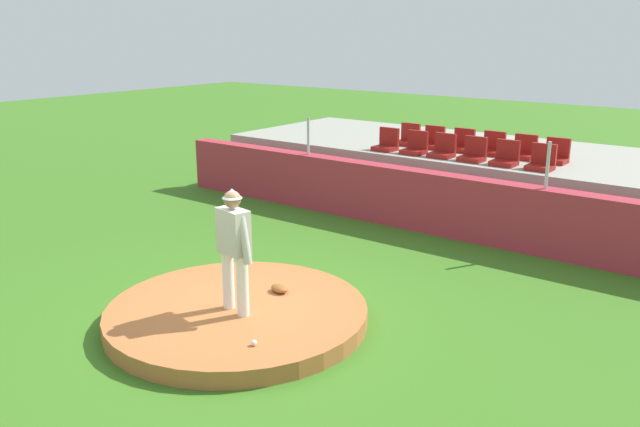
{
  "coord_description": "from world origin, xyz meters",
  "views": [
    {
      "loc": [
        5.94,
        -5.91,
        3.91
      ],
      "look_at": [
        0.0,
        1.88,
        1.13
      ],
      "focal_mm": 36.85,
      "sensor_mm": 36.0,
      "label": 1
    }
  ],
  "objects_px": {
    "stadium_chair_0": "(387,143)",
    "stadium_chair_8": "(462,144)",
    "baseball": "(254,343)",
    "stadium_chair_4": "(505,157)",
    "stadium_chair_9": "(492,148)",
    "stadium_chair_1": "(415,147)",
    "stadium_chair_6": "(408,138)",
    "stadium_chair_10": "(524,151)",
    "stadium_chair_5": "(542,162)",
    "stadium_chair_11": "(556,155)",
    "fielding_glove": "(279,288)",
    "stadium_chair_2": "(443,150)",
    "stadium_chair_3": "(473,153)",
    "pitcher": "(234,242)",
    "stadium_chair_7": "(433,141)"
  },
  "relations": [
    {
      "from": "stadium_chair_0",
      "to": "stadium_chair_8",
      "type": "distance_m",
      "value": 1.68
    },
    {
      "from": "baseball",
      "to": "stadium_chair_8",
      "type": "height_order",
      "value": "stadium_chair_8"
    },
    {
      "from": "stadium_chair_4",
      "to": "stadium_chair_9",
      "type": "distance_m",
      "value": 1.13
    },
    {
      "from": "stadium_chair_1",
      "to": "stadium_chair_6",
      "type": "bearing_deg",
      "value": -52.4
    },
    {
      "from": "stadium_chair_4",
      "to": "stadium_chair_10",
      "type": "height_order",
      "value": "same"
    },
    {
      "from": "stadium_chair_5",
      "to": "stadium_chair_6",
      "type": "height_order",
      "value": "same"
    },
    {
      "from": "stadium_chair_5",
      "to": "stadium_chair_11",
      "type": "height_order",
      "value": "same"
    },
    {
      "from": "fielding_glove",
      "to": "stadium_chair_2",
      "type": "height_order",
      "value": "stadium_chair_2"
    },
    {
      "from": "stadium_chair_0",
      "to": "stadium_chair_1",
      "type": "relative_size",
      "value": 1.0
    },
    {
      "from": "stadium_chair_3",
      "to": "stadium_chair_11",
      "type": "bearing_deg",
      "value": -148.93
    },
    {
      "from": "baseball",
      "to": "stadium_chair_11",
      "type": "height_order",
      "value": "stadium_chair_11"
    },
    {
      "from": "baseball",
      "to": "stadium_chair_4",
      "type": "bearing_deg",
      "value": 89.62
    },
    {
      "from": "stadium_chair_11",
      "to": "stadium_chair_6",
      "type": "bearing_deg",
      "value": -0.45
    },
    {
      "from": "stadium_chair_2",
      "to": "stadium_chair_9",
      "type": "xyz_separation_m",
      "value": [
        0.73,
        0.9,
        0.0
      ]
    },
    {
      "from": "stadium_chair_2",
      "to": "stadium_chair_10",
      "type": "distance_m",
      "value": 1.69
    },
    {
      "from": "baseball",
      "to": "stadium_chair_0",
      "type": "relative_size",
      "value": 0.15
    },
    {
      "from": "pitcher",
      "to": "stadium_chair_2",
      "type": "height_order",
      "value": "pitcher"
    },
    {
      "from": "pitcher",
      "to": "stadium_chair_1",
      "type": "height_order",
      "value": "pitcher"
    },
    {
      "from": "stadium_chair_2",
      "to": "stadium_chair_11",
      "type": "relative_size",
      "value": 1.0
    },
    {
      "from": "fielding_glove",
      "to": "stadium_chair_0",
      "type": "bearing_deg",
      "value": -59.34
    },
    {
      "from": "stadium_chair_3",
      "to": "stadium_chair_5",
      "type": "relative_size",
      "value": 1.0
    },
    {
      "from": "stadium_chair_1",
      "to": "stadium_chair_11",
      "type": "xyz_separation_m",
      "value": [
        2.78,
        0.88,
        0.0
      ]
    },
    {
      "from": "stadium_chair_7",
      "to": "stadium_chair_10",
      "type": "bearing_deg",
      "value": -178.98
    },
    {
      "from": "stadium_chair_8",
      "to": "stadium_chair_10",
      "type": "relative_size",
      "value": 1.0
    },
    {
      "from": "pitcher",
      "to": "stadium_chair_8",
      "type": "relative_size",
      "value": 3.4
    },
    {
      "from": "stadium_chair_3",
      "to": "stadium_chair_6",
      "type": "bearing_deg",
      "value": -23.32
    },
    {
      "from": "pitcher",
      "to": "stadium_chair_10",
      "type": "bearing_deg",
      "value": 94.14
    },
    {
      "from": "stadium_chair_5",
      "to": "fielding_glove",
      "type": "bearing_deg",
      "value": 74.75
    },
    {
      "from": "stadium_chair_6",
      "to": "stadium_chair_9",
      "type": "height_order",
      "value": "same"
    },
    {
      "from": "fielding_glove",
      "to": "stadium_chair_1",
      "type": "height_order",
      "value": "stadium_chair_1"
    },
    {
      "from": "pitcher",
      "to": "stadium_chair_4",
      "type": "xyz_separation_m",
      "value": [
        0.92,
        6.81,
        0.18
      ]
    },
    {
      "from": "baseball",
      "to": "fielding_glove",
      "type": "distance_m",
      "value": 1.67
    },
    {
      "from": "baseball",
      "to": "stadium_chair_2",
      "type": "xyz_separation_m",
      "value": [
        -1.35,
        7.41,
        1.13
      ]
    },
    {
      "from": "baseball",
      "to": "stadium_chair_7",
      "type": "xyz_separation_m",
      "value": [
        -2.05,
        8.26,
        1.13
      ]
    },
    {
      "from": "stadium_chair_4",
      "to": "stadium_chair_3",
      "type": "bearing_deg",
      "value": -1.04
    },
    {
      "from": "stadium_chair_6",
      "to": "stadium_chair_7",
      "type": "height_order",
      "value": "same"
    },
    {
      "from": "fielding_glove",
      "to": "stadium_chair_3",
      "type": "xyz_separation_m",
      "value": [
        0.19,
        5.96,
        1.11
      ]
    },
    {
      "from": "fielding_glove",
      "to": "stadium_chair_4",
      "type": "height_order",
      "value": "stadium_chair_4"
    },
    {
      "from": "fielding_glove",
      "to": "stadium_chair_8",
      "type": "relative_size",
      "value": 0.6
    },
    {
      "from": "pitcher",
      "to": "stadium_chair_3",
      "type": "relative_size",
      "value": 3.4
    },
    {
      "from": "stadium_chair_3",
      "to": "baseball",
      "type": "bearing_deg",
      "value": 95.05
    },
    {
      "from": "stadium_chair_1",
      "to": "stadium_chair_10",
      "type": "bearing_deg",
      "value": -156.4
    },
    {
      "from": "stadium_chair_11",
      "to": "stadium_chair_5",
      "type": "bearing_deg",
      "value": 90.55
    },
    {
      "from": "stadium_chair_1",
      "to": "stadium_chair_10",
      "type": "xyz_separation_m",
      "value": [
        2.09,
        0.91,
        0.0
      ]
    },
    {
      "from": "stadium_chair_3",
      "to": "stadium_chair_9",
      "type": "xyz_separation_m",
      "value": [
        0.03,
        0.9,
        0.0
      ]
    },
    {
      "from": "fielding_glove",
      "to": "stadium_chair_7",
      "type": "height_order",
      "value": "stadium_chair_7"
    },
    {
      "from": "stadium_chair_3",
      "to": "stadium_chair_4",
      "type": "bearing_deg",
      "value": 178.96
    },
    {
      "from": "stadium_chair_2",
      "to": "baseball",
      "type": "bearing_deg",
      "value": 100.32
    },
    {
      "from": "stadium_chair_6",
      "to": "stadium_chair_7",
      "type": "bearing_deg",
      "value": 177.41
    },
    {
      "from": "stadium_chair_0",
      "to": "stadium_chair_6",
      "type": "bearing_deg",
      "value": -91.53
    }
  ]
}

